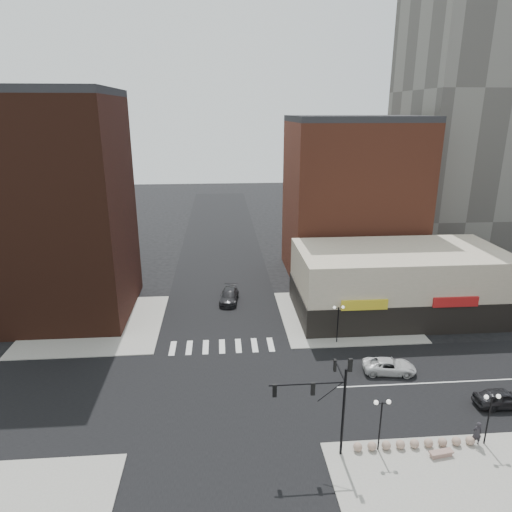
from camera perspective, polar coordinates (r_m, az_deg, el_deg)
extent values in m
plane|color=black|center=(41.57, -4.02, -16.69)|extent=(240.00, 240.00, 0.00)
cube|color=black|center=(41.56, -4.02, -16.68)|extent=(200.00, 14.00, 0.02)
cube|color=black|center=(41.56, -4.02, -16.67)|extent=(14.00, 200.00, 0.02)
cube|color=gray|center=(56.06, -19.35, -8.02)|extent=(15.00, 15.00, 0.12)
cube|color=gray|center=(56.02, 10.90, -7.30)|extent=(15.00, 15.00, 0.12)
cube|color=#3A1C12|center=(57.20, -24.03, 5.15)|extent=(16.00, 15.00, 25.00)
cube|color=#3A1C12|center=(77.46, -28.89, 2.47)|extent=(20.00, 18.00, 12.00)
cube|color=brown|center=(67.71, 11.85, 6.75)|extent=(18.00, 15.00, 22.00)
cube|color=beige|center=(56.99, 17.33, -3.08)|extent=(24.00, 12.00, 8.00)
cube|color=black|center=(57.82, 17.12, -5.21)|extent=(24.20, 12.20, 3.40)
cylinder|color=black|center=(33.86, 10.85, -18.77)|extent=(0.18, 0.18, 7.00)
cylinder|color=black|center=(31.90, 6.43, -15.60)|extent=(5.20, 0.11, 0.11)
cylinder|color=black|center=(32.60, 9.27, -16.41)|extent=(1.72, 0.06, 1.46)
cylinder|color=black|center=(33.67, 10.42, -13.85)|extent=(0.11, 3.00, 0.11)
cube|color=black|center=(31.81, 2.34, -16.46)|extent=(0.28, 0.18, 0.95)
sphere|color=red|center=(31.65, 2.35, -16.01)|extent=(0.16, 0.16, 0.16)
cube|color=black|center=(32.19, 7.13, -16.14)|extent=(0.28, 0.18, 0.95)
sphere|color=red|center=(32.02, 7.15, -15.70)|extent=(0.16, 0.16, 0.16)
cube|color=black|center=(34.94, 9.84, -13.31)|extent=(0.18, 0.28, 0.95)
sphere|color=red|center=(34.79, 9.87, -12.89)|extent=(0.16, 0.16, 0.16)
cube|color=black|center=(31.83, 11.70, -13.21)|extent=(0.28, 0.18, 0.95)
sphere|color=red|center=(31.68, 11.73, -12.74)|extent=(0.16, 0.16, 0.16)
cylinder|color=black|center=(35.60, 15.25, -19.84)|extent=(0.11, 0.11, 4.00)
cylinder|color=black|center=(34.49, 15.51, -17.33)|extent=(0.90, 0.06, 0.06)
sphere|color=white|center=(34.30, 14.79, -17.28)|extent=(0.32, 0.32, 0.32)
sphere|color=white|center=(34.58, 16.26, -17.10)|extent=(0.32, 0.32, 0.32)
cylinder|color=black|center=(38.81, 27.02, -17.84)|extent=(0.11, 0.11, 4.00)
cylinder|color=black|center=(37.80, 27.43, -15.47)|extent=(0.90, 0.06, 0.06)
sphere|color=white|center=(37.52, 26.85, -15.45)|extent=(0.32, 0.32, 0.32)
sphere|color=white|center=(37.98, 28.05, -15.23)|extent=(0.32, 0.32, 0.32)
cylinder|color=black|center=(48.87, 10.17, -8.47)|extent=(0.11, 0.11, 4.00)
cylinder|color=black|center=(48.07, 10.29, -6.43)|extent=(0.90, 0.06, 0.06)
sphere|color=white|center=(47.92, 9.78, -6.35)|extent=(0.32, 0.32, 0.32)
sphere|color=white|center=(48.14, 10.82, -6.30)|extent=(0.32, 0.32, 0.32)
sphere|color=gray|center=(36.21, 12.60, -22.25)|extent=(0.65, 0.65, 0.65)
sphere|color=gray|center=(36.50, 14.30, -22.03)|extent=(0.65, 0.65, 0.65)
sphere|color=gray|center=(36.81, 15.97, -21.79)|extent=(0.65, 0.65, 0.65)
sphere|color=gray|center=(37.16, 17.60, -21.53)|extent=(0.65, 0.65, 0.65)
sphere|color=gray|center=(37.52, 19.20, -21.27)|extent=(0.65, 0.65, 0.65)
sphere|color=gray|center=(37.92, 20.76, -21.00)|extent=(0.65, 0.65, 0.65)
sphere|color=gray|center=(38.34, 22.28, -20.72)|extent=(0.65, 0.65, 0.65)
sphere|color=gray|center=(38.78, 23.76, -20.43)|extent=(0.65, 0.65, 0.65)
sphere|color=gray|center=(39.25, 25.20, -20.14)|extent=(0.65, 0.65, 0.65)
imported|color=silver|center=(45.58, 16.33, -13.07)|extent=(5.12, 2.87, 1.35)
imported|color=black|center=(44.43, 28.41, -15.37)|extent=(4.57, 1.90, 1.55)
imported|color=black|center=(58.76, -3.37, -5.01)|extent=(2.83, 5.56, 1.54)
imported|color=#242227|center=(39.08, 25.90, -19.29)|extent=(0.72, 0.50, 1.89)
cube|color=gray|center=(37.54, 22.11, -21.99)|extent=(1.57, 0.64, 0.29)
cube|color=gray|center=(37.41, 22.15, -21.75)|extent=(1.77, 0.76, 0.11)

